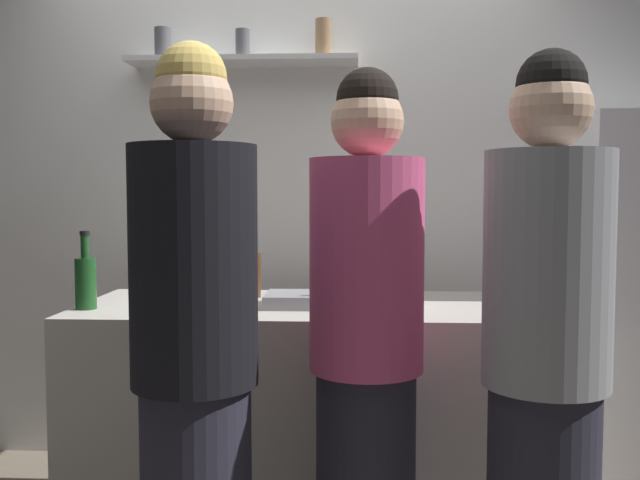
# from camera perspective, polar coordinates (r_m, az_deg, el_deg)

# --- Properties ---
(back_wall_assembly) EXTENTS (4.80, 0.32, 2.60)m
(back_wall_assembly) POSITION_cam_1_polar(r_m,az_deg,el_deg) (3.50, -1.88, 3.57)
(back_wall_assembly) COLOR white
(back_wall_assembly) RESTS_ON ground
(counter) EXTENTS (1.86, 0.76, 0.89)m
(counter) POSITION_cam_1_polar(r_m,az_deg,el_deg) (2.85, 0.00, -14.05)
(counter) COLOR #B7B2A8
(counter) RESTS_ON ground
(baking_pan) EXTENTS (0.34, 0.24, 0.05)m
(baking_pan) POSITION_cam_1_polar(r_m,az_deg,el_deg) (2.69, -0.79, -4.87)
(baking_pan) COLOR gray
(baking_pan) RESTS_ON counter
(utensil_holder) EXTENTS (0.12, 0.12, 0.22)m
(utensil_holder) POSITION_cam_1_polar(r_m,az_deg,el_deg) (3.05, 15.48, -3.20)
(utensil_holder) COLOR #B2B2B7
(utensil_holder) RESTS_ON counter
(wine_bottle_pale_glass) EXTENTS (0.08, 0.08, 0.34)m
(wine_bottle_pale_glass) POSITION_cam_1_polar(r_m,az_deg,el_deg) (2.61, 4.64, -2.87)
(wine_bottle_pale_glass) COLOR #B2BFB2
(wine_bottle_pale_glass) RESTS_ON counter
(wine_bottle_green_glass) EXTENTS (0.08, 0.08, 0.29)m
(wine_bottle_green_glass) POSITION_cam_1_polar(r_m,az_deg,el_deg) (2.76, -18.49, -3.12)
(wine_bottle_green_glass) COLOR #19471E
(wine_bottle_green_glass) RESTS_ON counter
(wine_bottle_amber_glass) EXTENTS (0.08, 0.08, 0.29)m
(wine_bottle_amber_glass) POSITION_cam_1_polar(r_m,az_deg,el_deg) (2.93, -5.58, -2.60)
(wine_bottle_amber_glass) COLOR #472814
(wine_bottle_amber_glass) RESTS_ON counter
(water_bottle_plastic) EXTENTS (0.08, 0.08, 0.25)m
(water_bottle_plastic) POSITION_cam_1_polar(r_m,az_deg,el_deg) (2.72, 7.52, -3.03)
(water_bottle_plastic) COLOR silver
(water_bottle_plastic) RESTS_ON counter
(person_blonde) EXTENTS (0.34, 0.34, 1.72)m
(person_blonde) POSITION_cam_1_polar(r_m,az_deg,el_deg) (1.94, -10.11, -10.14)
(person_blonde) COLOR #262633
(person_blonde) RESTS_ON ground
(person_pink_top) EXTENTS (0.34, 0.34, 1.69)m
(person_pink_top) POSITION_cam_1_polar(r_m,az_deg,el_deg) (2.13, 3.78, -9.35)
(person_pink_top) COLOR #262633
(person_pink_top) RESTS_ON ground
(person_grey_hoodie) EXTENTS (0.34, 0.34, 1.70)m
(person_grey_hoodie) POSITION_cam_1_polar(r_m,az_deg,el_deg) (2.02, 17.82, -9.99)
(person_grey_hoodie) COLOR #262633
(person_grey_hoodie) RESTS_ON ground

